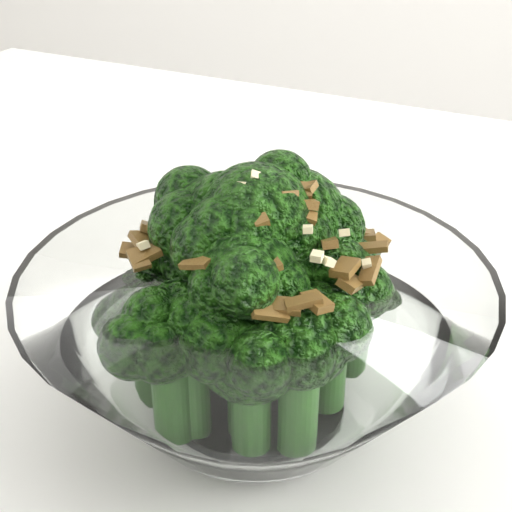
# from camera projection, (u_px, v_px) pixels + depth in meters

# --- Properties ---
(table) EXTENTS (1.38, 1.10, 0.75)m
(table) POSITION_uv_depth(u_px,v_px,m) (276.00, 345.00, 0.60)
(table) COLOR white
(table) RESTS_ON ground
(broccoli_dish) EXTENTS (0.24, 0.24, 0.15)m
(broccoli_dish) POSITION_uv_depth(u_px,v_px,m) (254.00, 328.00, 0.40)
(broccoli_dish) COLOR white
(broccoli_dish) RESTS_ON table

